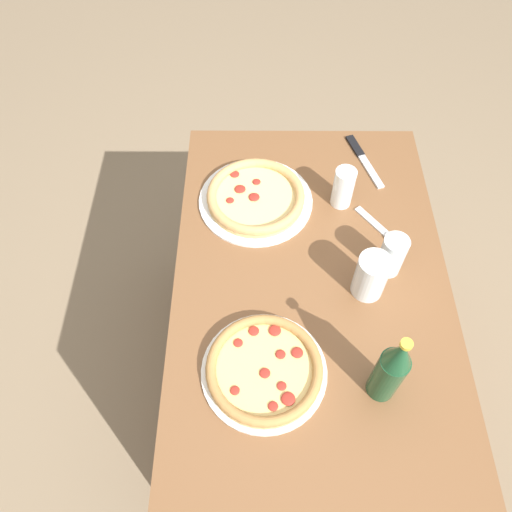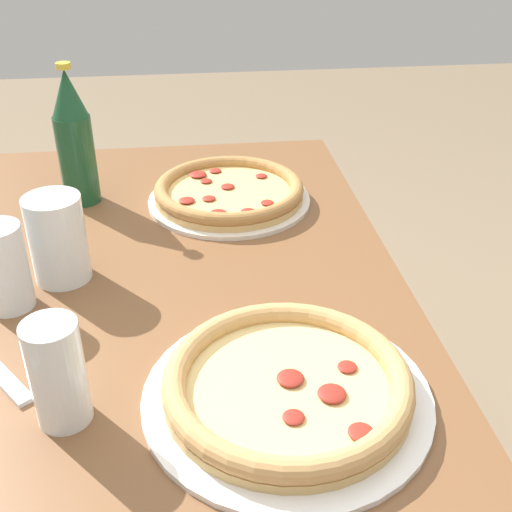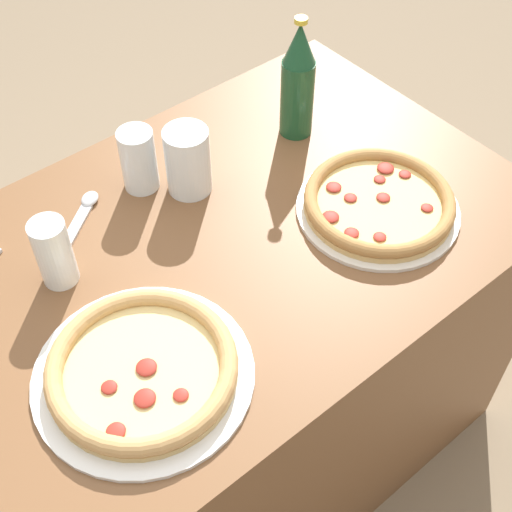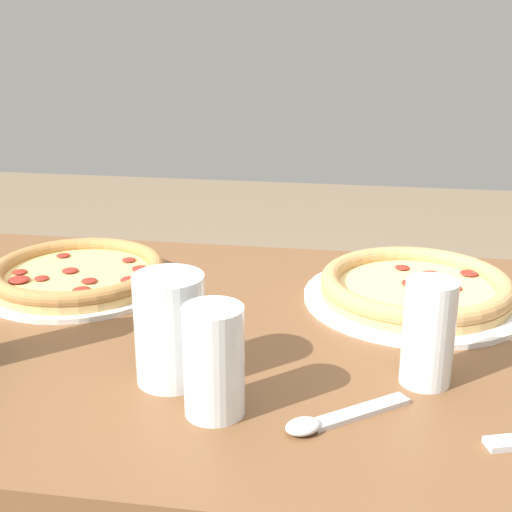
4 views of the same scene
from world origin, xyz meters
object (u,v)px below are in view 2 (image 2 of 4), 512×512
at_px(pizza_salami, 287,386).
at_px(glass_mango_juice, 59,378).
at_px(glass_cola, 58,242).
at_px(pizza_margherita, 229,192).
at_px(glass_red_wine, 4,272).
at_px(beer_bottle, 74,139).

xyz_separation_m(pizza_salami, glass_mango_juice, (0.00, 0.25, 0.04)).
bearing_deg(glass_cola, glass_mango_juice, -172.07).
height_order(pizza_margherita, glass_red_wine, glass_red_wine).
bearing_deg(pizza_salami, glass_cola, 44.34).
bearing_deg(glass_mango_juice, beer_bottle, 4.24).
bearing_deg(beer_bottle, glass_mango_juice, -175.76).
xyz_separation_m(pizza_salami, pizza_margherita, (0.53, 0.02, -0.00)).
distance_m(glass_red_wine, glass_cola, 0.09).
bearing_deg(beer_bottle, pizza_salami, -152.64).
xyz_separation_m(glass_mango_juice, glass_cola, (0.30, 0.04, 0.00)).
bearing_deg(glass_red_wine, pizza_salami, -123.21).
relative_size(pizza_salami, beer_bottle, 1.32).
relative_size(pizza_margherita, beer_bottle, 1.18).
bearing_deg(pizza_margherita, glass_mango_juice, 156.59).
relative_size(pizza_margherita, glass_red_wine, 2.39).
distance_m(pizza_margherita, glass_cola, 0.35).
distance_m(glass_mango_juice, beer_bottle, 0.57).
bearing_deg(beer_bottle, pizza_margherita, -98.04).
bearing_deg(glass_cola, pizza_margherita, -49.73).
bearing_deg(glass_red_wine, pizza_margherita, -48.53).
height_order(glass_red_wine, glass_cola, glass_cola).
height_order(glass_red_wine, beer_bottle, beer_bottle).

